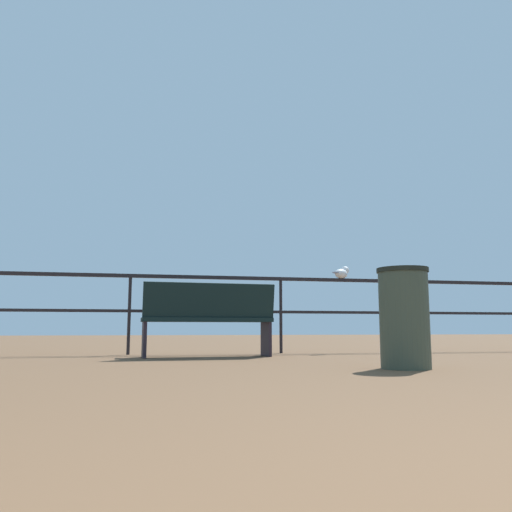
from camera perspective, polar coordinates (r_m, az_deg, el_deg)
The scene contains 4 objects.
pier_railing at distance 7.44m, azimuth -5.30°, elevation -4.33°, with size 19.31×0.05×1.10m.
bench_near_left at distance 6.55m, azimuth -5.21°, elevation -6.43°, with size 1.64×0.65×0.91m.
seagull_on_rail at distance 7.99m, azimuth 9.34°, elevation -1.83°, with size 0.36×0.29×0.19m.
trash_bin at distance 4.83m, azimuth 15.85°, elevation -6.48°, with size 0.45×0.45×0.89m.
Camera 1 is at (-0.89, 0.37, 0.35)m, focal length 36.70 mm.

